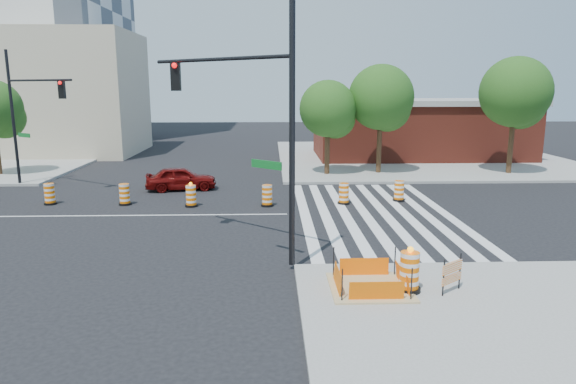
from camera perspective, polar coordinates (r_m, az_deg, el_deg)
name	(u,v)px	position (r m, az deg, el deg)	size (l,w,h in m)	color
ground	(129,215)	(23.80, -17.22, -2.51)	(120.00, 120.00, 0.00)	black
sidewalk_ne	(417,157)	(42.29, 14.18, 3.80)	(22.00, 22.00, 0.15)	gray
crosswalk_east	(375,213)	(23.42, 9.60, -2.35)	(6.75, 13.50, 0.01)	silver
lane_centerline	(129,215)	(23.80, -17.22, -2.50)	(14.00, 0.12, 0.01)	silver
excavation_pit	(370,286)	(14.57, 9.07, -10.23)	(2.20, 2.20, 0.90)	tan
brick_storefront	(419,129)	(42.06, 14.34, 6.82)	(16.50, 8.50, 4.60)	maroon
beige_midrise	(52,94)	(47.89, -24.79, 9.89)	(14.00, 10.00, 10.00)	#C4B696
red_coupe	(181,178)	(28.80, -11.79, 1.50)	(1.54, 3.82, 1.30)	#5D0908
signal_pole_se	(249,106)	(16.38, -4.32, 9.49)	(4.80, 4.10, 8.16)	black
signal_pole_nw	(28,106)	(31.59, -26.97, 8.54)	(4.71, 3.30, 7.45)	black
pit_drum	(409,273)	(14.40, 13.33, -8.73)	(0.65, 0.65, 1.27)	black
barricade	(452,272)	(14.63, 17.76, -8.51)	(0.71, 0.56, 1.02)	orange
tree_north_c	(328,112)	(32.41, 4.51, 8.85)	(3.56, 3.54, 6.01)	#382314
tree_north_d	(381,101)	(33.35, 10.33, 9.91)	(4.11, 4.11, 6.99)	#382314
tree_north_e	(515,96)	(35.60, 23.96, 9.71)	(4.38, 4.38, 7.45)	#382314
median_drum_2	(50,195)	(27.31, -24.96, -0.27)	(0.60, 0.60, 1.02)	black
median_drum_3	(125,195)	(25.89, -17.70, -0.33)	(0.60, 0.60, 1.02)	black
median_drum_4	(191,196)	(24.74, -10.72, -0.49)	(0.60, 0.60, 1.18)	black
median_drum_5	(267,196)	(24.42, -2.33, -0.48)	(0.60, 0.60, 1.02)	black
median_drum_6	(344,194)	(25.00, 6.22, -0.25)	(0.60, 0.60, 1.02)	black
median_drum_7	(399,192)	(26.08, 12.24, 0.05)	(0.60, 0.60, 1.02)	black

